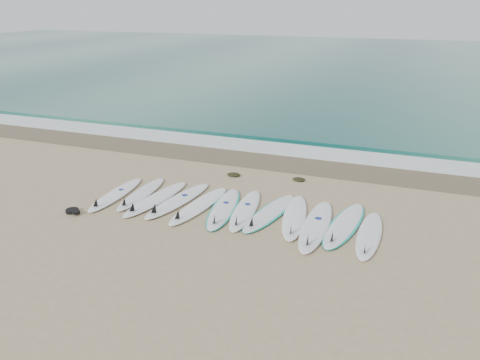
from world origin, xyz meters
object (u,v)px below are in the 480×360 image
(surfboard_6, at_px, (245,210))
(surfboard_11, at_px, (369,235))
(surfboard_0, at_px, (115,195))
(leash_coil, at_px, (73,211))

(surfboard_6, bearing_deg, surfboard_11, -12.06)
(surfboard_0, bearing_deg, surfboard_11, -2.37)
(surfboard_0, height_order, leash_coil, surfboard_0)
(surfboard_6, relative_size, leash_coil, 5.75)
(surfboard_0, distance_m, leash_coil, 1.30)
(surfboard_11, bearing_deg, surfboard_6, 175.27)
(surfboard_0, height_order, surfboard_11, surfboard_0)
(surfboard_0, distance_m, surfboard_11, 6.74)
(surfboard_6, xyz_separation_m, leash_coil, (-4.04, -1.53, -0.01))
(surfboard_0, xyz_separation_m, leash_coil, (-0.38, -1.25, -0.01))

